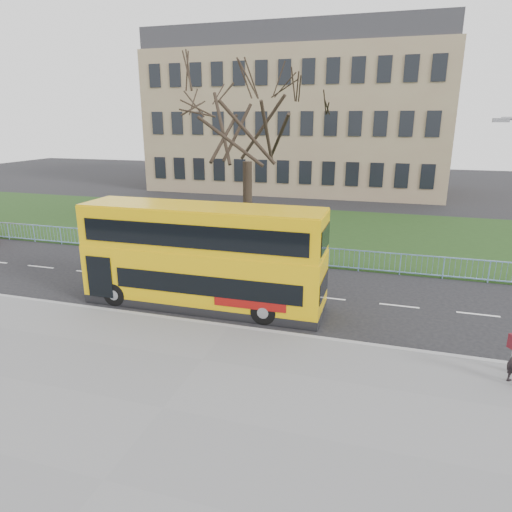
{
  "coord_description": "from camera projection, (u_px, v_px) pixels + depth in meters",
  "views": [
    {
      "loc": [
        5.35,
        -15.97,
        7.45
      ],
      "look_at": [
        0.24,
        1.0,
        2.09
      ],
      "focal_mm": 32.0,
      "sensor_mm": 36.0,
      "label": 1
    }
  ],
  "objects": [
    {
      "name": "grass_verge",
      "position": [
        308.0,
        231.0,
        31.36
      ],
      "size": [
        80.0,
        15.4,
        0.08
      ],
      "primitive_type": "cube",
      "color": "#1A3312",
      "rests_on": "ground"
    },
    {
      "name": "bare_tree",
      "position": [
        247.0,
        145.0,
        26.54
      ],
      "size": [
        8.24,
        8.24,
        11.77
      ],
      "primitive_type": null,
      "color": "black",
      "rests_on": "grass_verge"
    },
    {
      "name": "civic_building",
      "position": [
        300.0,
        123.0,
        49.7
      ],
      "size": [
        30.0,
        15.0,
        14.0
      ],
      "primitive_type": "cube",
      "color": "#90755B",
      "rests_on": "ground"
    },
    {
      "name": "guard_railing",
      "position": [
        282.0,
        254.0,
        24.16
      ],
      "size": [
        40.0,
        0.12,
        1.1
      ],
      "primitive_type": null,
      "color": "#7DA7DF",
      "rests_on": "ground"
    },
    {
      "name": "pavement",
      "position": [
        163.0,
        410.0,
        12.06
      ],
      "size": [
        80.0,
        10.5,
        0.12
      ],
      "primitive_type": "cube",
      "color": "slate",
      "rests_on": "ground"
    },
    {
      "name": "yellow_bus",
      "position": [
        202.0,
        254.0,
        18.35
      ],
      "size": [
        9.86,
        2.43,
        4.12
      ],
      "rotation": [
        0.0,
        0.0,
        0.01
      ],
      "color": "#EAB509",
      "rests_on": "ground"
    },
    {
      "name": "kerb",
      "position": [
        230.0,
        327.0,
        16.83
      ],
      "size": [
        80.0,
        0.2,
        0.14
      ],
      "primitive_type": "cube",
      "color": "gray",
      "rests_on": "ground"
    },
    {
      "name": "ground",
      "position": [
        243.0,
        312.0,
        18.27
      ],
      "size": [
        120.0,
        120.0,
        0.0
      ],
      "primitive_type": "plane",
      "color": "black",
      "rests_on": "ground"
    }
  ]
}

